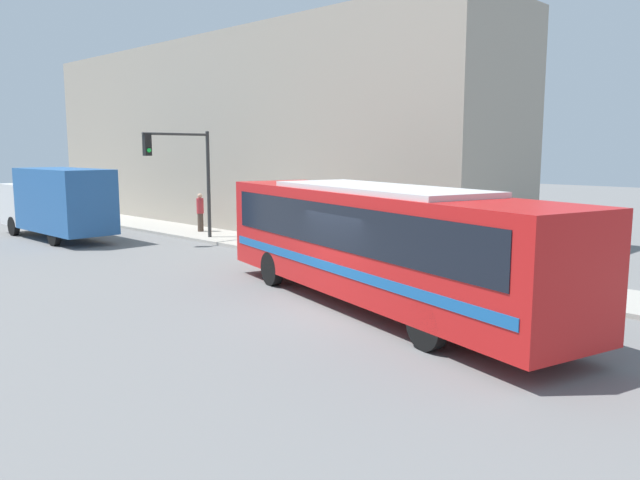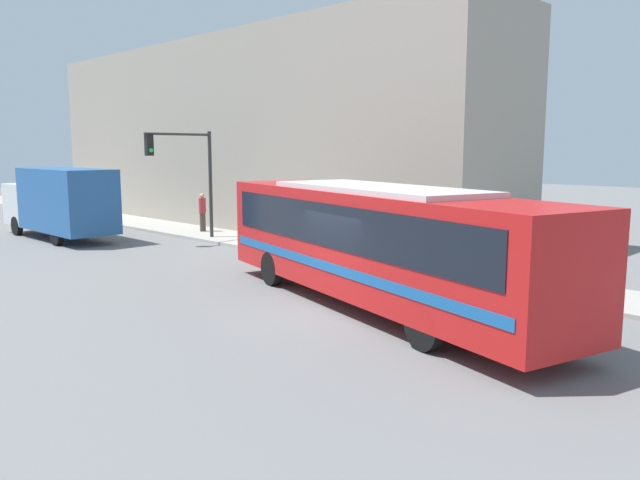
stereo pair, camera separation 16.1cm
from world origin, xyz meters
name	(u,v)px [view 2 (the right image)]	position (x,y,z in m)	size (l,w,h in m)	color
ground_plane	(336,312)	(0.00, 0.00, 0.00)	(120.00, 120.00, 0.00)	slate
sidewalk	(143,224)	(5.90, 20.00, 0.06)	(2.80, 70.00, 0.13)	#A8A399
building_facade	(248,135)	(10.30, 16.33, 4.84)	(6.00, 30.65, 9.69)	#9E9384
city_bus	(376,238)	(1.03, -0.42, 1.83)	(5.63, 12.45, 3.16)	red
delivery_truck	(59,201)	(0.55, 17.85, 1.74)	(2.28, 7.83, 3.22)	#265999
fire_hydrant	(339,249)	(5.10, 4.67, 0.51)	(0.26, 0.35, 0.76)	gold
traffic_light_pole	(187,165)	(4.06, 12.72, 3.41)	(3.28, 0.35, 4.73)	#2D2D2D
parking_meter	(268,226)	(5.10, 8.62, 1.00)	(0.14, 0.14, 1.28)	#2D2D2D
pedestrian_near_corner	(202,212)	(6.09, 14.63, 1.08)	(0.34, 0.34, 1.84)	#47382D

